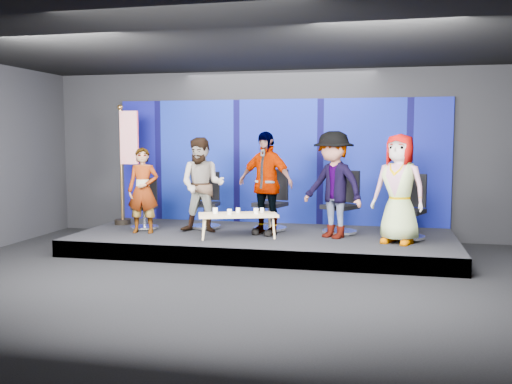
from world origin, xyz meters
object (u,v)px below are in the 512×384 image
panelist_d (333,185)px  coffee_table (238,216)px  panelist_e (399,189)px  mug_a (215,211)px  mug_e (262,210)px  chair_e (409,218)px  chair_a (145,212)px  mug_d (256,211)px  mug_c (238,210)px  chair_b (206,210)px  panelist_c (265,183)px  flag_stand (126,162)px  panelist_a (143,190)px  chair_c (272,210)px  mug_b (229,212)px  chair_d (342,213)px  panelist_b (202,185)px

panelist_d → coffee_table: panelist_d is taller
panelist_e → mug_a: panelist_e is taller
panelist_d → mug_e: (-1.29, -0.11, -0.48)m
chair_e → coffee_table: chair_e is taller
chair_a → coffee_table: chair_a is taller
mug_d → coffee_table: bearing=-168.1°
mug_c → coffee_table: bearing=-75.7°
panelist_e → mug_e: panelist_e is taller
panelist_e → coffee_table: size_ratio=1.22×
chair_b → panelist_c: bearing=-22.8°
mug_a → panelist_d: bearing=11.2°
chair_e → flag_stand: flag_stand is taller
panelist_c → mug_a: size_ratio=18.35×
panelist_d → mug_e: panelist_d is taller
chair_a → panelist_a: bearing=-78.1°
panelist_d → mug_a: bearing=-136.3°
chair_c → panelist_d: (1.25, -0.59, 0.57)m
chair_b → mug_b: (0.78, -1.06, 0.12)m
panelist_e → mug_e: size_ratio=21.07×
chair_e → mug_e: bearing=-151.1°
coffee_table → mug_b: 0.20m
flag_stand → panelist_a: bearing=-45.3°
panelist_c → chair_e: bearing=21.3°
mug_d → flag_stand: size_ratio=0.04×
panelist_a → panelist_d: panelist_d is taller
panelist_a → mug_c: bearing=-8.0°
chair_d → mug_b: 2.16m
panelist_d → chair_e: bearing=41.0°
chair_a → mug_a: bearing=-29.6°
chair_b → panelist_c: size_ratio=0.58×
panelist_d → panelist_e: size_ratio=1.03×
mug_e → flag_stand: flag_stand is taller
chair_e → mug_b: bearing=-145.3°
panelist_c → mug_c: bearing=-125.8°
coffee_table → panelist_b: bearing=152.8°
chair_a → mug_b: bearing=-28.9°
mug_a → mug_d: mug_a is taller
chair_b → coffee_table: size_ratio=0.73×
chair_a → panelist_e: size_ratio=0.53×
mug_a → chair_e: bearing=10.1°
chair_c → panelist_e: 2.60m
panelist_c → chair_a: bearing=-164.2°
chair_c → mug_c: (-0.46, -0.82, 0.09)m
mug_c → flag_stand: bearing=162.1°
chair_a → flag_stand: bearing=136.8°
chair_c → mug_c: 0.95m
mug_a → panelist_a: bearing=173.8°
chair_b → chair_a: bearing=-166.6°
chair_c → chair_a: bearing=-152.6°
chair_c → flag_stand: flag_stand is taller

